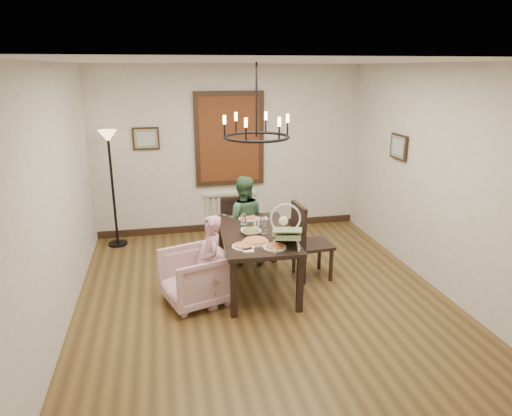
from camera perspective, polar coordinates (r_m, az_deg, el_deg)
name	(u,v)px	position (r m, az deg, el deg)	size (l,w,h in m)	color
room_shell	(256,180)	(5.68, -0.05, 3.54)	(4.51, 5.00, 2.81)	brown
dining_table	(256,239)	(5.80, 0.06, -3.86)	(0.96, 1.62, 0.74)	black
chair_far	(235,229)	(6.75, -2.63, -2.68)	(0.40, 0.40, 0.90)	black
chair_right	(313,240)	(6.15, 7.13, -4.02)	(0.47, 0.47, 1.06)	black
armchair	(195,277)	(5.59, -7.66, -8.55)	(0.71, 0.73, 0.66)	beige
elderly_woman	(212,270)	(5.42, -5.54, -7.68)	(0.34, 0.22, 0.94)	#C88D9D
seated_man	(243,228)	(6.55, -1.64, -2.48)	(0.52, 0.41, 1.07)	#3F6A46
baby_bouncer	(286,231)	(5.33, 3.81, -2.92)	(0.38, 0.52, 0.34)	#B3CD8D
salad_bowl	(251,232)	(5.69, -0.67, -2.97)	(0.30, 0.30, 0.07)	white
pizza_platter	(255,241)	(5.43, -0.07, -4.17)	(0.31, 0.31, 0.04)	tan
drinking_glass	(264,228)	(5.72, 1.03, -2.54)	(0.07, 0.07, 0.14)	silver
window_blinds	(230,139)	(7.67, -3.33, 8.59)	(1.00, 0.03, 1.40)	brown
radiator	(231,210)	(7.97, -3.19, -0.31)	(0.92, 0.12, 0.62)	silver
picture_back	(146,139)	(7.59, -13.58, 8.44)	(0.42, 0.03, 0.36)	black
picture_right	(399,147)	(6.90, 17.39, 7.31)	(0.42, 0.03, 0.36)	black
floor_lamp	(113,191)	(7.46, -17.45, 2.08)	(0.30, 0.30, 1.80)	black
chandelier	(256,137)	(5.47, 0.06, 8.88)	(0.80, 0.80, 0.04)	black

